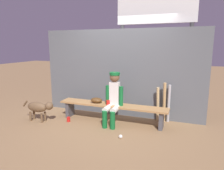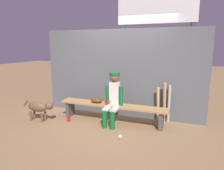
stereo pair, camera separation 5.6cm
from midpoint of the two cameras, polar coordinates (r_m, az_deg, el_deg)
ground_plane at (r=4.82m, az=0.34°, el=-10.20°), size 30.00×30.00×0.00m
chainlink_fence at (r=5.05m, az=2.50°, el=3.26°), size 4.06×0.03×2.13m
dugout_bench at (r=4.71m, az=0.34°, el=-6.44°), size 2.53×0.36×0.42m
player_seated at (r=4.52m, az=0.63°, el=-3.37°), size 0.41×0.55×1.16m
baseball_glove at (r=4.82m, az=-4.01°, el=-4.24°), size 0.28×0.20×0.12m
bat_wood_natural at (r=4.84m, az=13.00°, el=-5.33°), size 0.09×0.15×0.81m
bat_wood_tan at (r=4.79m, az=14.73°, el=-4.85°), size 0.07×0.14×0.93m
bat_aluminum_silver at (r=4.84m, az=15.90°, el=-5.05°), size 0.09×0.14×0.88m
baseball at (r=4.02m, az=2.67°, el=-14.16°), size 0.07×0.07×0.07m
cup_on_ground at (r=4.92m, az=-11.68°, el=-9.30°), size 0.08×0.08×0.11m
cup_on_bench at (r=4.62m, az=-0.77°, el=-4.93°), size 0.08×0.08×0.11m
scoreboard at (r=5.47m, az=13.08°, el=17.92°), size 2.24×0.27×3.47m
dog at (r=5.05m, az=-19.26°, el=-5.83°), size 0.84×0.20×0.49m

